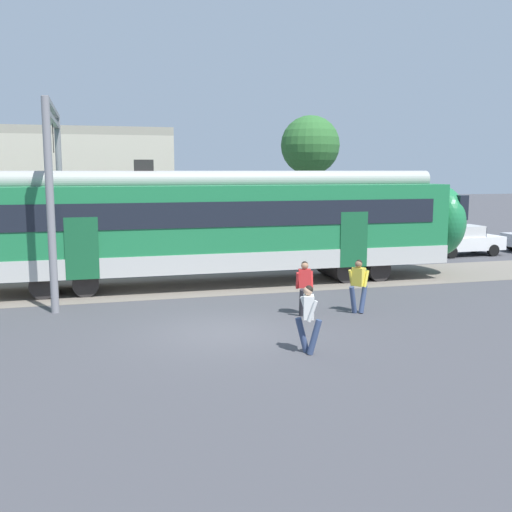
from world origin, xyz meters
The scene contains 8 objects.
ground_plane centered at (0.00, 0.00, 0.00)m, with size 160.00×160.00×0.00m, color #424247.
pedestrian_white centered at (1.55, -2.37, 0.96)m, with size 0.59×0.63×1.67m.
pedestrian_red centered at (2.76, 1.24, 0.99)m, with size 0.61×0.61×1.67m.
pedestrian_yellow centered at (4.46, 1.07, 0.99)m, with size 0.71×0.51×1.67m.
parked_car_white centered at (15.06, 11.26, 0.78)m, with size 4.05×1.85×1.54m.
catenary_gantry centered at (-4.52, 6.81, 4.31)m, with size 0.24×6.64×6.53m.
background_building centered at (-6.76, 16.47, 3.21)m, with size 14.76×5.00×9.20m.
street_tree_right centered at (9.52, 18.99, 5.80)m, with size 3.55×3.55×7.61m.
Camera 1 is at (-3.33, -15.40, 4.35)m, focal length 42.00 mm.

